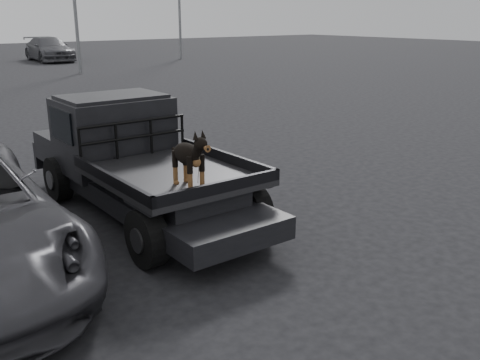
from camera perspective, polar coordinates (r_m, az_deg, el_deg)
ground at (r=7.14m, az=3.53°, el=-8.17°), size 120.00×120.00×0.00m
flatbed_ute at (r=8.58m, az=-10.34°, el=-0.70°), size 2.00×5.40×0.92m
ute_cab at (r=9.20m, az=-13.38°, el=6.10°), size 1.72×1.30×0.88m
headache_rack at (r=8.56m, az=-11.22°, el=4.31°), size 1.80×0.08×0.55m
dog at (r=6.90m, az=-5.55°, el=2.28°), size 0.32×0.60×0.74m
distant_car_b at (r=40.00m, az=-19.69°, el=13.01°), size 2.47×5.64×1.61m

